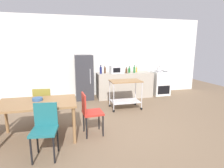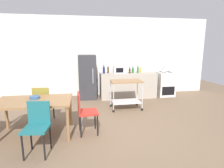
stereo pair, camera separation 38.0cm
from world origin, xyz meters
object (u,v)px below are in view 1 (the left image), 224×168
(bottle_soda, at_px, (101,70))
(bottle_wine, at_px, (129,70))
(kettle, at_px, (159,69))
(bottle_sesame_oil, at_px, (126,71))
(dining_table, at_px, (37,106))
(microwave, at_px, (117,70))
(chair_red, at_px, (90,111))
(kitchen_cart, at_px, (125,90))
(refrigerator, at_px, (84,77))
(chair_olive, at_px, (44,103))
(bottle_olive_oil, at_px, (136,70))
(bottle_hot_sauce, at_px, (134,70))
(chair_teal, at_px, (45,127))
(stove_oven, at_px, (160,83))
(fruit_bowl, at_px, (38,99))
(bottle_soy_sauce, at_px, (105,70))

(bottle_soda, xyz_separation_m, bottle_wine, (1.06, 0.02, -0.03))
(kettle, bearing_deg, bottle_sesame_oil, -179.25)
(dining_table, height_order, microwave, microwave)
(kettle, bearing_deg, microwave, 178.26)
(bottle_soda, bearing_deg, dining_table, -124.24)
(chair_red, relative_size, kettle, 3.71)
(kitchen_cart, bearing_deg, refrigerator, 129.36)
(dining_table, relative_size, chair_olive, 1.69)
(chair_olive, height_order, bottle_soda, bottle_soda)
(chair_red, distance_m, microwave, 2.95)
(kitchen_cart, bearing_deg, dining_table, -149.73)
(kitchen_cart, bearing_deg, microwave, 87.51)
(chair_red, bearing_deg, bottle_olive_oil, -42.13)
(bottle_sesame_oil, height_order, bottle_hot_sauce, bottle_hot_sauce)
(dining_table, height_order, bottle_soda, bottle_soda)
(chair_olive, distance_m, bottle_wine, 3.39)
(chair_teal, xyz_separation_m, stove_oven, (3.84, 3.24, -0.07))
(bottle_soda, bearing_deg, kitchen_cart, -67.75)
(bottle_wine, bearing_deg, bottle_hot_sauce, -34.05)
(bottle_wine, height_order, fruit_bowl, bottle_wine)
(chair_olive, distance_m, bottle_olive_oil, 3.63)
(chair_red, xyz_separation_m, chair_teal, (-0.80, -0.58, 0.00))
(chair_red, xyz_separation_m, bottle_soy_sauce, (0.87, 2.70, 0.49))
(fruit_bowl, bearing_deg, bottle_wine, 41.58)
(kitchen_cart, height_order, microwave, microwave)
(refrigerator, distance_m, bottle_soy_sauce, 0.77)
(dining_table, height_order, kitchen_cart, kitchen_cart)
(chair_teal, bearing_deg, bottle_sesame_oil, 58.83)
(bottle_hot_sauce, xyz_separation_m, kettle, (0.99, -0.01, -0.01))
(chair_red, distance_m, chair_olive, 1.23)
(chair_teal, bearing_deg, kettle, 46.82)
(bottle_wine, bearing_deg, bottle_sesame_oil, -138.68)
(stove_oven, bearing_deg, bottle_wine, 179.13)
(chair_red, height_order, bottle_olive_oil, bottle_olive_oil)
(bottle_soda, xyz_separation_m, fruit_bowl, (-1.73, -2.45, -0.24))
(chair_red, xyz_separation_m, bottle_soda, (0.72, 2.65, 0.50))
(dining_table, xyz_separation_m, kitchen_cart, (2.24, 1.31, -0.10))
(bottle_hot_sauce, bearing_deg, bottle_wine, 145.95)
(bottle_soy_sauce, bearing_deg, dining_table, -126.09)
(bottle_soda, bearing_deg, bottle_hot_sauce, -3.85)
(bottle_olive_oil, bearing_deg, stove_oven, -1.77)
(chair_olive, bearing_deg, bottle_soy_sauce, -126.67)
(microwave, relative_size, bottle_sesame_oil, 2.09)
(chair_red, bearing_deg, microwave, -30.75)
(stove_oven, relative_size, fruit_bowl, 4.65)
(bottle_sesame_oil, relative_size, kettle, 0.92)
(chair_teal, relative_size, bottle_soy_sauce, 3.34)
(bottle_soda, relative_size, bottle_olive_oil, 1.40)
(chair_teal, bearing_deg, microwave, 63.54)
(bottle_sesame_oil, bearing_deg, fruit_bowl, -138.41)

